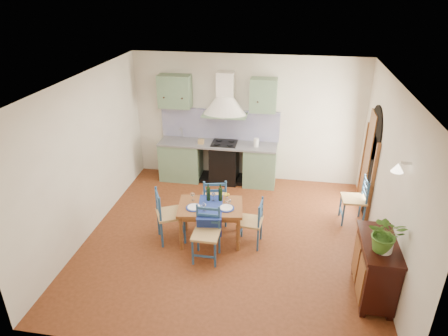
{
  "coord_description": "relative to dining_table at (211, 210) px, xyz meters",
  "views": [
    {
      "loc": [
        0.89,
        -5.81,
        4.21
      ],
      "look_at": [
        -0.14,
        0.3,
        1.24
      ],
      "focal_mm": 32.0,
      "sensor_mm": 36.0,
      "label": 1
    }
  ],
  "objects": [
    {
      "name": "right_wall",
      "position": [
        2.8,
        0.36,
        0.72
      ],
      "size": [
        0.26,
        5.0,
        2.8
      ],
      "color": "beige",
      "rests_on": "ground"
    },
    {
      "name": "sideboard",
      "position": [
        2.57,
        -0.95,
        -0.11
      ],
      "size": [
        0.5,
        1.05,
        0.94
      ],
      "color": "black",
      "rests_on": "ground"
    },
    {
      "name": "dining_table",
      "position": [
        0.0,
        0.0,
        0.0
      ],
      "size": [
        1.18,
        0.91,
        1.01
      ],
      "color": "brown",
      "rests_on": "ground"
    },
    {
      "name": "back_wall",
      "position": [
        -0.16,
        2.38,
        0.43
      ],
      "size": [
        5.0,
        0.96,
        2.8
      ],
      "color": "beige",
      "rests_on": "ground"
    },
    {
      "name": "chair_near",
      "position": [
        0.03,
        -0.51,
        -0.14
      ],
      "size": [
        0.43,
        0.43,
        0.91
      ],
      "color": "navy",
      "rests_on": "ground"
    },
    {
      "name": "chair_far",
      "position": [
        -0.03,
        0.55,
        -0.12
      ],
      "size": [
        0.53,
        0.53,
        0.96
      ],
      "color": "navy",
      "rests_on": "ground"
    },
    {
      "name": "ceiling",
      "position": [
        0.31,
        0.08,
        2.19
      ],
      "size": [
        5.0,
        5.0,
        0.01
      ],
      "primitive_type": "cube",
      "color": "silver",
      "rests_on": "back_wall"
    },
    {
      "name": "potted_plant",
      "position": [
        2.56,
        -1.13,
        0.58
      ],
      "size": [
        0.52,
        0.47,
        0.52
      ],
      "primitive_type": "imported",
      "rotation": [
        0.0,
        0.0,
        -0.13
      ],
      "color": "#3E6C22",
      "rests_on": "sideboard"
    },
    {
      "name": "chair_right",
      "position": [
        0.71,
        -0.01,
        -0.17
      ],
      "size": [
        0.43,
        0.43,
        0.87
      ],
      "color": "navy",
      "rests_on": "ground"
    },
    {
      "name": "chair_left",
      "position": [
        -0.72,
        -0.11,
        -0.11
      ],
      "size": [
        0.61,
        0.61,
        0.98
      ],
      "color": "navy",
      "rests_on": "ground"
    },
    {
      "name": "floor",
      "position": [
        0.31,
        0.08,
        -0.61
      ],
      "size": [
        5.0,
        5.0,
        0.0
      ],
      "primitive_type": "plane",
      "color": "#4B2410",
      "rests_on": "ground"
    },
    {
      "name": "left_wall",
      "position": [
        -2.19,
        0.08,
        0.79
      ],
      "size": [
        0.04,
        5.0,
        2.8
      ],
      "primitive_type": "cube",
      "color": "beige",
      "rests_on": "ground"
    },
    {
      "name": "chair_spare",
      "position": [
        2.54,
        1.02,
        -0.14
      ],
      "size": [
        0.45,
        0.45,
        0.92
      ],
      "color": "navy",
      "rests_on": "ground"
    }
  ]
}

